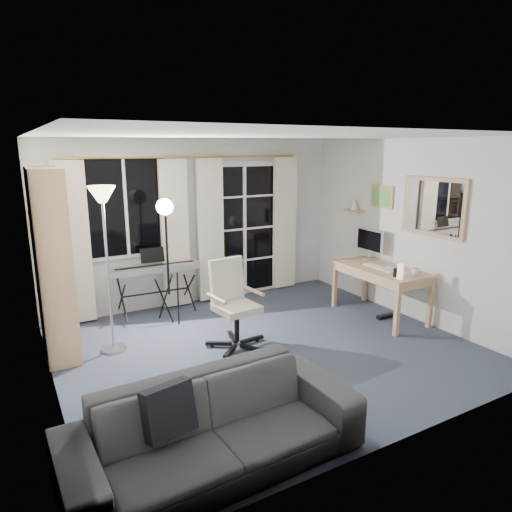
{
  "coord_description": "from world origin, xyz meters",
  "views": [
    {
      "loc": [
        -2.53,
        -4.22,
        2.27
      ],
      "look_at": [
        0.06,
        0.35,
        1.03
      ],
      "focal_mm": 32.0,
      "sensor_mm": 36.0,
      "label": 1
    }
  ],
  "objects_px": {
    "torchiere_lamp": "(104,220)",
    "studio_light": "(166,221)",
    "bookshelf": "(49,269)",
    "desk": "(381,274)",
    "monitor": "(370,241)",
    "keyboard_piano": "(155,269)",
    "sofa": "(215,414)",
    "office_chair": "(231,295)",
    "mug": "(416,271)"
  },
  "relations": [
    {
      "from": "torchiere_lamp",
      "to": "studio_light",
      "type": "xyz_separation_m",
      "value": [
        0.85,
        0.48,
        -0.14
      ]
    },
    {
      "from": "bookshelf",
      "to": "studio_light",
      "type": "height_order",
      "value": "bookshelf"
    },
    {
      "from": "torchiere_lamp",
      "to": "desk",
      "type": "xyz_separation_m",
      "value": [
        3.44,
        -0.69,
        -0.9
      ]
    },
    {
      "from": "studio_light",
      "to": "monitor",
      "type": "distance_m",
      "value": 2.91
    },
    {
      "from": "monitor",
      "to": "bookshelf",
      "type": "bearing_deg",
      "value": 174.33
    },
    {
      "from": "keyboard_piano",
      "to": "desk",
      "type": "relative_size",
      "value": 0.93
    },
    {
      "from": "studio_light",
      "to": "monitor",
      "type": "bearing_deg",
      "value": 6.02
    },
    {
      "from": "desk",
      "to": "sofa",
      "type": "relative_size",
      "value": 0.6
    },
    {
      "from": "office_chair",
      "to": "desk",
      "type": "bearing_deg",
      "value": -10.45
    },
    {
      "from": "desk",
      "to": "mug",
      "type": "bearing_deg",
      "value": -77.77
    },
    {
      "from": "keyboard_piano",
      "to": "mug",
      "type": "xyz_separation_m",
      "value": [
        2.75,
        -2.06,
        0.09
      ]
    },
    {
      "from": "desk",
      "to": "mug",
      "type": "relative_size",
      "value": 11.47
    },
    {
      "from": "bookshelf",
      "to": "sofa",
      "type": "xyz_separation_m",
      "value": [
        0.77,
        -2.62,
        -0.56
      ]
    },
    {
      "from": "desk",
      "to": "mug",
      "type": "xyz_separation_m",
      "value": [
        0.1,
        -0.5,
        0.14
      ]
    },
    {
      "from": "torchiere_lamp",
      "to": "office_chair",
      "type": "distance_m",
      "value": 1.64
    },
    {
      "from": "keyboard_piano",
      "to": "office_chair",
      "type": "relative_size",
      "value": 1.18
    },
    {
      "from": "studio_light",
      "to": "mug",
      "type": "bearing_deg",
      "value": -11.29
    },
    {
      "from": "keyboard_piano",
      "to": "desk",
      "type": "height_order",
      "value": "keyboard_piano"
    },
    {
      "from": "torchiere_lamp",
      "to": "office_chair",
      "type": "height_order",
      "value": "torchiere_lamp"
    },
    {
      "from": "studio_light",
      "to": "office_chair",
      "type": "distance_m",
      "value": 1.32
    },
    {
      "from": "mug",
      "to": "studio_light",
      "type": "bearing_deg",
      "value": 148.13
    },
    {
      "from": "bookshelf",
      "to": "mug",
      "type": "relative_size",
      "value": 18.17
    },
    {
      "from": "office_chair",
      "to": "sofa",
      "type": "height_order",
      "value": "office_chair"
    },
    {
      "from": "bookshelf",
      "to": "studio_light",
      "type": "xyz_separation_m",
      "value": [
        1.41,
        0.24,
        0.39
      ]
    },
    {
      "from": "mug",
      "to": "keyboard_piano",
      "type": "bearing_deg",
      "value": 143.12
    },
    {
      "from": "keyboard_piano",
      "to": "office_chair",
      "type": "distance_m",
      "value": 1.46
    },
    {
      "from": "keyboard_piano",
      "to": "sofa",
      "type": "height_order",
      "value": "keyboard_piano"
    },
    {
      "from": "desk",
      "to": "monitor",
      "type": "bearing_deg",
      "value": 67.31
    },
    {
      "from": "studio_light",
      "to": "mug",
      "type": "distance_m",
      "value": 3.23
    },
    {
      "from": "torchiere_lamp",
      "to": "office_chair",
      "type": "bearing_deg",
      "value": -21.97
    },
    {
      "from": "studio_light",
      "to": "sofa",
      "type": "xyz_separation_m",
      "value": [
        -0.64,
        -2.86,
        -0.95
      ]
    },
    {
      "from": "keyboard_piano",
      "to": "mug",
      "type": "bearing_deg",
      "value": -34.82
    },
    {
      "from": "sofa",
      "to": "studio_light",
      "type": "bearing_deg",
      "value": 75.66
    },
    {
      "from": "bookshelf",
      "to": "keyboard_piano",
      "type": "distance_m",
      "value": 1.53
    },
    {
      "from": "mug",
      "to": "desk",
      "type": "bearing_deg",
      "value": 101.31
    },
    {
      "from": "monitor",
      "to": "sofa",
      "type": "xyz_separation_m",
      "value": [
        -3.43,
        -2.13,
        -0.54
      ]
    },
    {
      "from": "office_chair",
      "to": "mug",
      "type": "bearing_deg",
      "value": -22.35
    },
    {
      "from": "bookshelf",
      "to": "sofa",
      "type": "bearing_deg",
      "value": -72.53
    },
    {
      "from": "keyboard_piano",
      "to": "mug",
      "type": "height_order",
      "value": "keyboard_piano"
    },
    {
      "from": "bookshelf",
      "to": "desk",
      "type": "distance_m",
      "value": 4.13
    },
    {
      "from": "bookshelf",
      "to": "keyboard_piano",
      "type": "height_order",
      "value": "bookshelf"
    },
    {
      "from": "bookshelf",
      "to": "monitor",
      "type": "relative_size",
      "value": 4.13
    },
    {
      "from": "bookshelf",
      "to": "sofa",
      "type": "distance_m",
      "value": 2.79
    },
    {
      "from": "bookshelf",
      "to": "desk",
      "type": "relative_size",
      "value": 1.58
    },
    {
      "from": "keyboard_piano",
      "to": "mug",
      "type": "relative_size",
      "value": 10.67
    },
    {
      "from": "desk",
      "to": "monitor",
      "type": "height_order",
      "value": "monitor"
    },
    {
      "from": "sofa",
      "to": "monitor",
      "type": "bearing_deg",
      "value": 30.12
    },
    {
      "from": "torchiere_lamp",
      "to": "office_chair",
      "type": "relative_size",
      "value": 1.83
    },
    {
      "from": "desk",
      "to": "studio_light",
      "type": "bearing_deg",
      "value": 156.55
    },
    {
      "from": "studio_light",
      "to": "sofa",
      "type": "relative_size",
      "value": 0.79
    }
  ]
}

